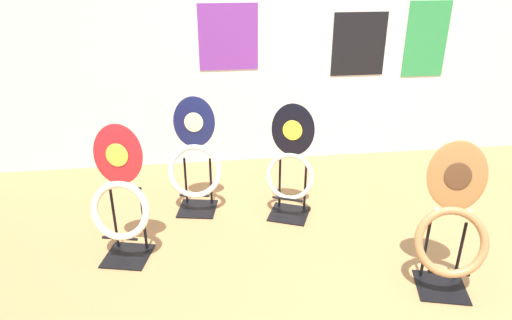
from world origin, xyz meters
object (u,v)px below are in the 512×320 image
(toilet_seat_display_jazz_black, at_px, (291,165))
(toilet_seat_display_crimson_swirl, at_px, (120,200))
(toilet_seat_display_navy_moon, at_px, (195,162))
(toilet_seat_display_woodgrain, at_px, (452,228))

(toilet_seat_display_jazz_black, xyz_separation_m, toilet_seat_display_crimson_swirl, (-1.14, -0.38, 0.00))
(toilet_seat_display_crimson_swirl, relative_size, toilet_seat_display_navy_moon, 1.01)
(toilet_seat_display_woodgrain, distance_m, toilet_seat_display_crimson_swirl, 1.94)
(toilet_seat_display_woodgrain, bearing_deg, toilet_seat_display_crimson_swirl, 163.75)
(toilet_seat_display_jazz_black, xyz_separation_m, toilet_seat_display_woodgrain, (0.72, -0.93, -0.01))
(toilet_seat_display_crimson_swirl, xyz_separation_m, toilet_seat_display_navy_moon, (0.46, 0.55, -0.02))
(toilet_seat_display_woodgrain, height_order, toilet_seat_display_crimson_swirl, toilet_seat_display_crimson_swirl)
(toilet_seat_display_woodgrain, xyz_separation_m, toilet_seat_display_navy_moon, (-1.41, 1.10, -0.01))
(toilet_seat_display_jazz_black, height_order, toilet_seat_display_navy_moon, toilet_seat_display_navy_moon)
(toilet_seat_display_jazz_black, bearing_deg, toilet_seat_display_navy_moon, 166.28)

